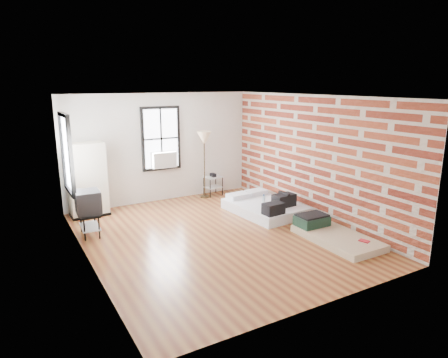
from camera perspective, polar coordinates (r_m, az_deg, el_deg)
ground at (r=8.23m, az=-1.08°, el=-8.18°), size 6.00×6.00×0.00m
room_shell at (r=8.17m, az=-0.93°, el=4.34°), size 5.02×6.02×2.80m
mattress_main at (r=9.64m, az=5.98°, el=-3.92°), size 1.49×1.93×0.59m
mattress_bare at (r=8.35m, az=15.02°, el=-7.51°), size 0.95×1.77×0.38m
wardrobe at (r=9.76m, az=-18.95°, el=-0.12°), size 0.88×0.52×1.73m
side_table at (r=11.01m, az=-1.58°, el=-0.23°), size 0.51×0.43×0.62m
floor_lamp at (r=10.60m, az=-2.85°, el=5.45°), size 0.39×0.39×1.80m
tv_stand at (r=8.52m, az=-18.81°, el=-3.36°), size 0.50×0.69×0.94m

